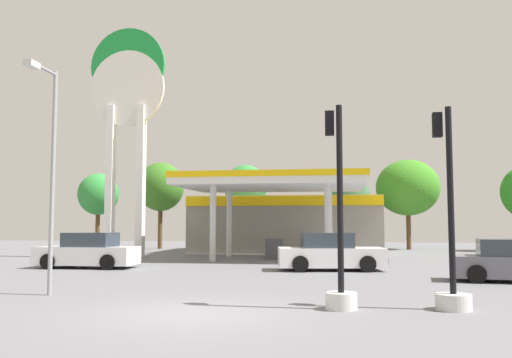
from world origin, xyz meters
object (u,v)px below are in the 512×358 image
Objects in this scene: traffic_signal_0 at (340,253)px; traffic_signal_1 at (451,258)px; tree_1 at (161,187)px; corner_streetlamp at (49,156)px; car_2 at (330,253)px; tree_2 at (246,187)px; tree_0 at (98,194)px; car_0 at (512,262)px; tree_3 at (350,198)px; tree_4 at (408,188)px; car_1 at (88,252)px; station_pole_sign at (127,109)px.

traffic_signal_1 is at bearing 6.72° from traffic_signal_0.
traffic_signal_0 is 0.71× the size of tree_1.
traffic_signal_1 is at bearing -4.17° from corner_streetlamp.
traffic_signal_1 is 31.66m from tree_1.
traffic_signal_1 is (2.89, -9.91, 0.45)m from car_2.
corner_streetlamp is (-0.80, -26.45, -0.84)m from tree_2.
car_2 is 0.97× the size of traffic_signal_0.
traffic_signal_0 is at bearing -56.43° from tree_0.
traffic_signal_1 reaches higher than car_0.
car_2 is 27.10m from tree_0.
tree_0 is 30.50m from corner_streetlamp.
tree_0 is 1.15× the size of tree_3.
corner_streetlamp is at bearing -67.56° from tree_0.
tree_4 reaches higher than tree_2.
car_1 is 18.20m from tree_1.
tree_2 reaches higher than traffic_signal_0.
corner_streetlamp is (-7.75, 1.04, 2.49)m from traffic_signal_0.
tree_1 is at bearing 116.26° from traffic_signal_0.
traffic_signal_0 is at bearing -130.21° from car_0.
traffic_signal_0 is 28.54m from tree_2.
car_2 reaches higher than car_0.
tree_2 reaches higher than car_1.
tree_0 reaches higher than car_2.
tree_4 reaches higher than tree_3.
tree_2 is at bearing 88.27° from corner_streetlamp.
traffic_signal_1 reaches higher than car_1.
station_pole_sign is at bearing -81.79° from tree_1.
car_1 is 20.40m from tree_3.
car_2 is 0.87× the size of tree_3.
car_2 is 0.74× the size of corner_streetlamp.
traffic_signal_0 is (-5.63, -6.66, 0.63)m from car_0.
car_1 is 0.93× the size of traffic_signal_1.
traffic_signal_0 is 29.71m from tree_4.
station_pole_sign reaches higher than tree_1.
station_pole_sign is 11.44m from tree_1.
car_0 is at bearing -47.29° from tree_1.
tree_1 reaches higher than car_0.
station_pole_sign is 2.00× the size of tree_1.
tree_1 is at bearing 176.07° from tree_3.
tree_4 is (-0.64, 22.45, 3.91)m from car_0.
tree_0 is (-25.02, 22.57, 3.61)m from car_0.
tree_2 is (-6.54, 17.28, 3.90)m from car_2.
tree_3 reaches higher than car_1.
tree_4 is (24.38, -0.12, 0.30)m from tree_0.
car_1 is at bearing -124.76° from tree_3.
tree_1 is at bearing -17.35° from tree_0.
traffic_signal_0 is at bearing -75.81° from tree_2.
car_1 is at bearing 144.34° from traffic_signal_1.
tree_0 is (-8.57, 19.39, 3.56)m from car_1.
tree_2 reaches higher than car_0.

